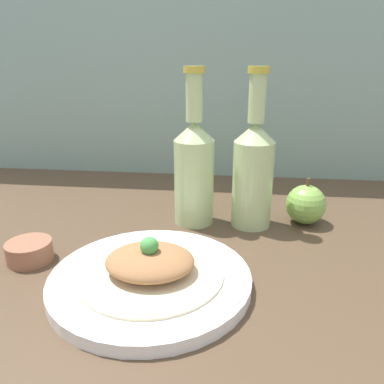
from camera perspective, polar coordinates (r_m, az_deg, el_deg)
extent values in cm
cube|color=brown|center=(59.87, 3.95, -14.12)|extent=(180.00, 110.00, 4.00)
cube|color=#84A399|center=(103.65, 6.19, 24.40)|extent=(180.00, 3.00, 80.00)
cylinder|color=white|center=(56.27, -6.31, -13.06)|extent=(29.23, 29.23, 1.86)
torus|color=white|center=(55.92, -6.33, -12.50)|extent=(28.19, 28.19, 1.30)
cylinder|color=beige|center=(55.67, -6.35, -12.09)|extent=(21.26, 21.26, 0.40)
ellipsoid|color=#9E6B42|center=(54.72, -6.43, -10.43)|extent=(12.84, 10.91, 3.31)
sphere|color=#4CA34C|center=(53.54, -6.53, -8.17)|extent=(2.64, 2.64, 2.64)
cylinder|color=#B7D18E|center=(73.32, 0.31, 1.48)|extent=(7.77, 7.77, 16.73)
cone|color=#B7D18E|center=(70.82, 0.32, 9.28)|extent=(7.77, 7.77, 3.50)
cylinder|color=#B7D18E|center=(69.99, 0.33, 14.16)|extent=(3.11, 3.11, 8.61)
cylinder|color=gold|center=(69.69, 0.34, 18.18)|extent=(3.88, 3.88, 1.20)
cylinder|color=#B7D18E|center=(73.02, 9.19, 1.14)|extent=(7.77, 7.77, 16.73)
cone|color=#B7D18E|center=(70.51, 9.63, 8.96)|extent=(7.77, 7.77, 3.50)
cylinder|color=#B7D18E|center=(69.66, 9.92, 13.85)|extent=(3.11, 3.11, 8.61)
cylinder|color=gold|center=(69.36, 10.17, 17.88)|extent=(3.88, 3.88, 1.20)
sphere|color=#84B74C|center=(77.65, 16.93, -1.83)|extent=(7.85, 7.85, 7.85)
cylinder|color=brown|center=(76.17, 17.27, 1.35)|extent=(0.63, 0.63, 1.77)
cylinder|color=#996047|center=(67.11, -23.52, -8.28)|extent=(7.29, 7.29, 3.31)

